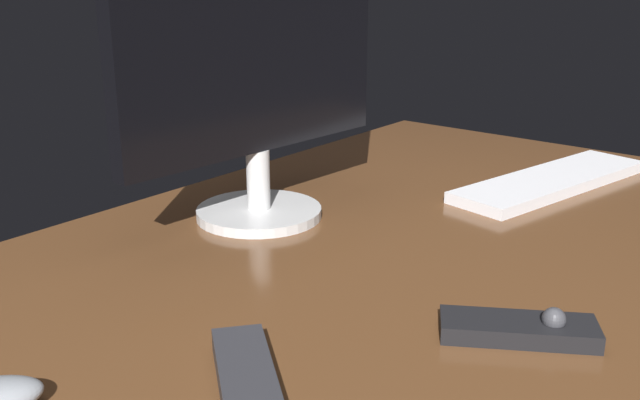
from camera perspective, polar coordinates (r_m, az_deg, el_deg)
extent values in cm
cube|color=brown|center=(105.78, 5.41, -3.46)|extent=(140.00, 84.00, 2.00)
cylinder|color=silver|center=(113.56, -4.75, -0.96)|extent=(19.27, 19.27, 1.49)
cylinder|color=silver|center=(111.93, -4.82, 1.63)|extent=(3.57, 3.57, 9.23)
cube|color=black|center=(108.07, -5.10, 11.45)|extent=(48.38, 5.86, 29.21)
cube|color=white|center=(134.87, 17.57, 1.42)|extent=(44.96, 20.06, 1.90)
cube|color=black|center=(80.78, 15.16, -9.66)|extent=(13.15, 16.79, 1.96)
sphere|color=#3F3F44|center=(80.71, 17.72, -8.81)|extent=(2.49, 2.49, 2.49)
cube|color=#2D2D33|center=(69.53, -5.70, -13.79)|extent=(14.74, 16.50, 2.27)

